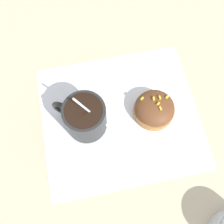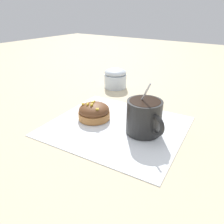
# 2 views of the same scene
# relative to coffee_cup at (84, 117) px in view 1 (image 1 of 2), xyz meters

# --- Properties ---
(ground_plane) EXTENTS (3.00, 3.00, 0.00)m
(ground_plane) POSITION_rel_coffee_cup_xyz_m (0.07, 0.01, -0.04)
(ground_plane) COLOR #C6B793
(paper_napkin) EXTENTS (0.33, 0.30, 0.00)m
(paper_napkin) POSITION_rel_coffee_cup_xyz_m (0.07, 0.01, -0.04)
(paper_napkin) COLOR white
(paper_napkin) RESTS_ON ground_plane
(coffee_cup) EXTENTS (0.10, 0.08, 0.12)m
(coffee_cup) POSITION_rel_coffee_cup_xyz_m (0.00, 0.00, 0.00)
(coffee_cup) COLOR black
(coffee_cup) RESTS_ON paper_napkin
(frosted_pastry) EXTENTS (0.08, 0.08, 0.04)m
(frosted_pastry) POSITION_rel_coffee_cup_xyz_m (0.13, 0.01, -0.02)
(frosted_pastry) COLOR #B2753D
(frosted_pastry) RESTS_ON paper_napkin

